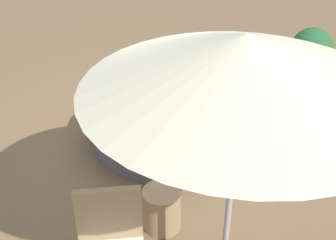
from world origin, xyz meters
TOP-DOWN VIEW (x-y plane):
  - ground_plane at (0.00, 0.00)m, footprint 16.00×16.00m
  - round_bed at (0.00, 0.00)m, footprint 1.99×1.99m
  - throw_pillow_0 at (0.37, -0.48)m, footprint 0.45×0.36m
  - throw_pillow_1 at (0.16, 0.61)m, footprint 0.42×0.37m
  - patio_umbrella at (0.67, 2.15)m, footprint 2.07×2.07m
  - planter at (-2.59, -0.21)m, footprint 0.63×0.63m
  - side_table at (0.80, 1.32)m, footprint 0.38×0.38m

SIDE VIEW (x-z plane):
  - ground_plane at x=0.00m, z-range 0.00..0.00m
  - side_table at x=0.80m, z-range 0.00..0.43m
  - round_bed at x=0.00m, z-range 0.01..0.47m
  - planter at x=-2.59m, z-range 0.05..1.02m
  - throw_pillow_1 at x=0.16m, z-range 0.46..0.63m
  - throw_pillow_0 at x=0.37m, z-range 0.46..0.65m
  - patio_umbrella at x=0.67m, z-range 0.91..3.15m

